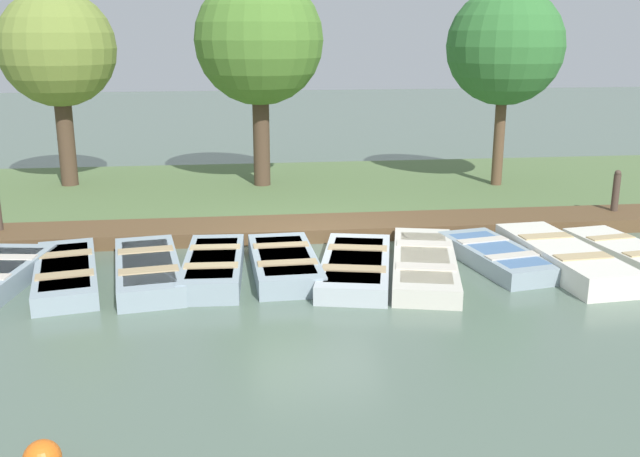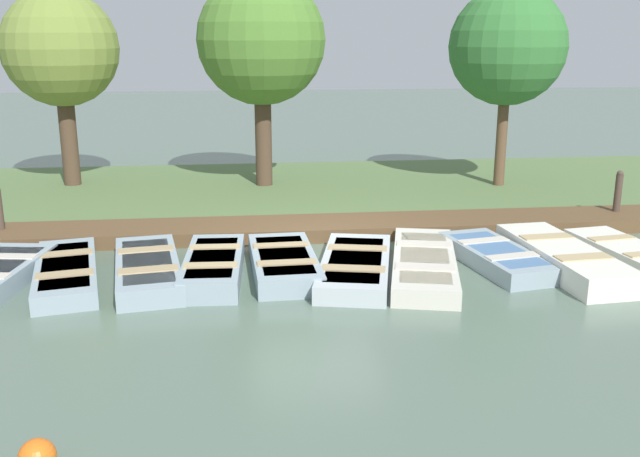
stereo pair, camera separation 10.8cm
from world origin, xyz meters
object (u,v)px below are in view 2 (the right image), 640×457
object	(u,v)px
rowboat_9	(629,254)
park_tree_far_left	(61,50)
rowboat_2	(148,269)
rowboat_8	(563,257)
mooring_post_far	(617,197)
rowboat_7	(497,256)
rowboat_6	(424,263)
buoy	(37,457)
rowboat_1	(66,272)
rowboat_4	(284,263)
rowboat_3	(213,266)
park_tree_center	(508,47)
park_tree_left	(261,41)
rowboat_5	(355,266)

from	to	relation	value
rowboat_9	park_tree_far_left	bearing A→B (deg)	-131.82
rowboat_2	rowboat_8	xyz separation A→B (m)	(0.31, 7.28, 0.04)
rowboat_2	mooring_post_far	xyz separation A→B (m)	(-2.56, 9.82, 0.42)
rowboat_7	mooring_post_far	xyz separation A→B (m)	(-2.53, 3.62, 0.43)
rowboat_7	park_tree_far_left	bearing A→B (deg)	-140.24
rowboat_6	buoy	bearing A→B (deg)	-30.17
rowboat_1	rowboat_4	size ratio (longest dim) A/B	1.18
mooring_post_far	park_tree_far_left	size ratio (longest dim) A/B	0.23
rowboat_9	rowboat_6	bearing A→B (deg)	-96.63
rowboat_9	buoy	size ratio (longest dim) A/B	7.82
rowboat_2	rowboat_3	bearing A→B (deg)	80.31
park_tree_center	park_tree_left	bearing A→B (deg)	-96.67
rowboat_1	park_tree_left	bearing A→B (deg)	140.59
rowboat_4	buoy	bearing A→B (deg)	-27.74
mooring_post_far	rowboat_5	bearing A→B (deg)	-66.18
park_tree_left	park_tree_center	world-z (taller)	park_tree_left
mooring_post_far	rowboat_9	bearing A→B (deg)	-23.79
rowboat_4	mooring_post_far	bearing A→B (deg)	106.40
rowboat_7	rowboat_9	size ratio (longest dim) A/B	1.00
rowboat_4	rowboat_5	size ratio (longest dim) A/B	0.84
rowboat_4	rowboat_7	bearing A→B (deg)	87.49
rowboat_8	mooring_post_far	world-z (taller)	mooring_post_far
rowboat_1	park_tree_center	xyz separation A→B (m)	(-6.14, 9.83, 3.55)
park_tree_far_left	park_tree_center	size ratio (longest dim) A/B	0.99
park_tree_center	park_tree_far_left	bearing A→B (deg)	-96.76
rowboat_4	park_tree_far_left	distance (m)	9.72
buoy	park_tree_left	size ratio (longest dim) A/B	0.07
rowboat_2	park_tree_center	distance (m)	11.07
rowboat_5	rowboat_4	bearing A→B (deg)	-89.03
rowboat_6	rowboat_8	distance (m)	2.50
rowboat_3	rowboat_8	distance (m)	6.17
park_tree_left	rowboat_2	bearing A→B (deg)	-18.12
rowboat_3	buoy	bearing A→B (deg)	-12.28
rowboat_7	rowboat_2	bearing A→B (deg)	-100.24
rowboat_2	mooring_post_far	world-z (taller)	mooring_post_far
rowboat_5	park_tree_left	bearing A→B (deg)	-156.74
rowboat_5	park_tree_left	world-z (taller)	park_tree_left
rowboat_4	rowboat_1	bearing A→B (deg)	-91.89
rowboat_1	rowboat_6	xyz separation A→B (m)	(0.25, 6.14, 0.00)
rowboat_2	buoy	distance (m)	5.60
rowboat_4	rowboat_8	xyz separation A→B (m)	(0.37, 4.94, 0.04)
rowboat_7	buoy	bearing A→B (deg)	-59.97
rowboat_3	park_tree_center	world-z (taller)	park_tree_center
rowboat_9	park_tree_center	size ratio (longest dim) A/B	0.54
buoy	park_tree_left	bearing A→B (deg)	168.09
buoy	park_tree_far_left	xyz separation A→B (m)	(-13.11, -2.46, 3.46)
mooring_post_far	rowboat_2	bearing A→B (deg)	-75.38
rowboat_8	park_tree_center	xyz separation A→B (m)	(-6.50, 1.19, 3.50)
rowboat_3	rowboat_9	size ratio (longest dim) A/B	1.00
mooring_post_far	park_tree_far_left	xyz separation A→B (m)	(-4.96, -12.65, 3.04)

